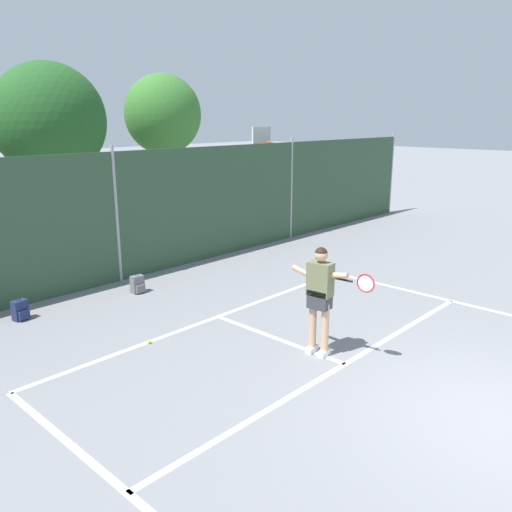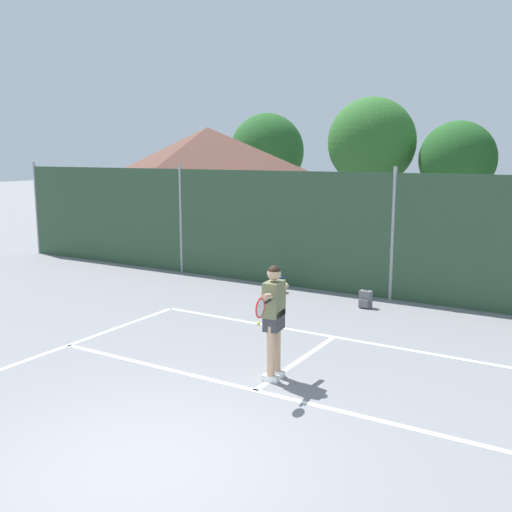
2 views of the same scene
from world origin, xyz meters
name	(u,v)px [view 1 (image 1 of 2)]	position (x,y,z in m)	size (l,w,h in m)	color
ground_plane	(505,424)	(0.00, 0.00, 0.00)	(120.00, 120.00, 0.00)	gray
court_markings	(456,405)	(0.00, 0.65, 0.00)	(8.30, 11.10, 0.01)	white
chainlink_fence	(117,218)	(0.00, 9.00, 1.55)	(26.09, 0.09, 3.25)	#2D4C33
basketball_hoop	(261,163)	(7.11, 10.92, 2.31)	(0.90, 0.67, 3.55)	yellow
tennis_player	(321,291)	(0.02, 3.02, 1.11)	(0.36, 1.42, 1.85)	silver
tennis_ball	(149,342)	(-1.70, 5.45, 0.03)	(0.07, 0.07, 0.07)	#CCE033
backpack_navy	(20,311)	(-2.77, 8.21, 0.19)	(0.31, 0.28, 0.46)	navy
backpack_grey	(138,285)	(-0.25, 7.91, 0.19)	(0.28, 0.24, 0.46)	slate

